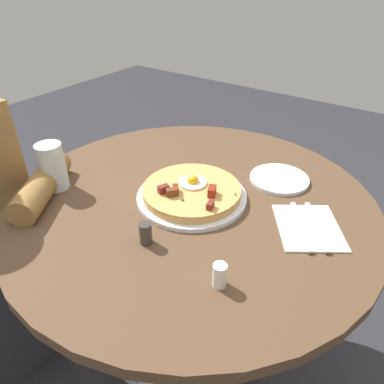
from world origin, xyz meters
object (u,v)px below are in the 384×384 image
dining_table (192,247)px  pizza_plate (192,197)px  salt_shaker (220,275)px  pepper_shaker (146,233)px  water_glass (53,166)px  breakfast_pizza (192,191)px  bread_plate (279,179)px  knife (301,225)px  fork (317,226)px

dining_table → pizza_plate: bearing=-80.3°
dining_table → salt_shaker: size_ratio=18.50×
pepper_shaker → salt_shaker: bearing=-93.6°
water_glass → pepper_shaker: (-0.03, -0.35, -0.04)m
breakfast_pizza → salt_shaker: (-0.21, -0.21, 0.00)m
bread_plate → water_glass: (-0.38, 0.48, 0.06)m
breakfast_pizza → knife: size_ratio=1.40×
dining_table → pizza_plate: (0.00, -0.00, 0.17)m
fork → salt_shaker: 0.29m
bread_plate → pepper_shaker: 0.43m
breakfast_pizza → knife: (0.05, -0.27, -0.02)m
bread_plate → pepper_shaker: bearing=162.2°
bread_plate → pepper_shaker: (-0.41, 0.13, 0.02)m
pizza_plate → breakfast_pizza: (-0.00, 0.00, 0.02)m
knife → pepper_shaker: pepper_shaker is taller
fork → water_glass: size_ratio=1.42×
salt_shaker → fork: bearing=-18.8°
knife → salt_shaker: salt_shaker is taller
dining_table → fork: fork is taller
bread_plate → fork: 0.21m
pizza_plate → breakfast_pizza: 0.02m
salt_shaker → water_glass: bearing=85.2°
fork → water_glass: (-0.23, 0.64, 0.06)m
knife → pepper_shaker: 0.36m
knife → salt_shaker: (-0.26, 0.06, 0.02)m
breakfast_pizza → pizza_plate: bearing=-11.7°
fork → knife: size_ratio=1.00×
bread_plate → water_glass: size_ratio=1.29×
bread_plate → salt_shaker: (-0.42, -0.06, 0.02)m
pizza_plate → water_glass: water_glass is taller
dining_table → pepper_shaker: (-0.20, -0.02, 0.19)m
pizza_plate → salt_shaker: (-0.21, -0.21, 0.02)m
pepper_shaker → pizza_plate: bearing=4.4°
knife → pepper_shaker: size_ratio=3.50×
dining_table → fork: size_ratio=5.26×
knife → bread_plate: bearing=3.2°
pizza_plate → pepper_shaker: (-0.20, -0.02, 0.02)m
dining_table → bread_plate: bread_plate is taller
bread_plate → pepper_shaker: size_ratio=3.17×
dining_table → pizza_plate: pizza_plate is taller
fork → pepper_shaker: 0.39m
dining_table → knife: bearing=-80.4°
bread_plate → fork: bread_plate is taller
fork → water_glass: water_glass is taller
breakfast_pizza → water_glass: 0.37m
pizza_plate → knife: (0.05, -0.27, 0.00)m
pizza_plate → salt_shaker: size_ratio=5.53×
dining_table → pepper_shaker: size_ratio=18.40×
breakfast_pizza → salt_shaker: bearing=-135.0°
knife → pizza_plate: bearing=65.6°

